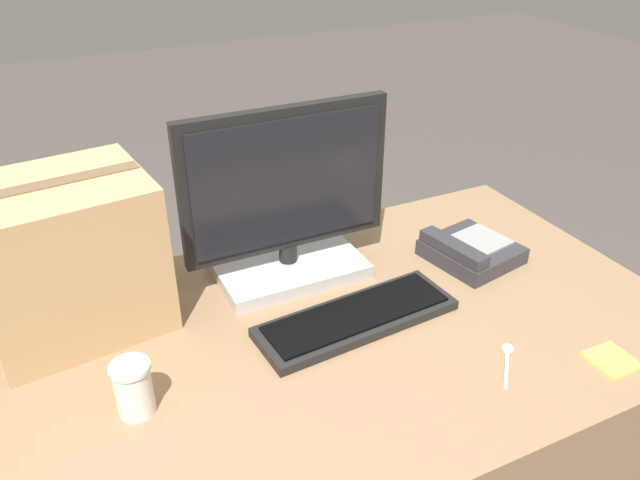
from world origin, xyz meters
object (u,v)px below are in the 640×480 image
object	(u,v)px
keyboard	(356,316)
sticky_note_pad	(611,360)
paper_cup_right	(134,388)
cardboard_box	(68,257)
spoon	(507,357)
desk_phone	(470,251)
monitor	(287,210)

from	to	relation	value
keyboard	sticky_note_pad	bearing A→B (deg)	-44.62
paper_cup_right	sticky_note_pad	distance (m)	0.94
cardboard_box	paper_cup_right	bearing A→B (deg)	-80.72
paper_cup_right	spoon	distance (m)	0.74
desk_phone	monitor	bearing A→B (deg)	150.85
paper_cup_right	spoon	xyz separation A→B (m)	(0.71, -0.18, -0.05)
keyboard	paper_cup_right	world-z (taller)	paper_cup_right
desk_phone	sticky_note_pad	distance (m)	0.45
cardboard_box	monitor	bearing A→B (deg)	-1.70
paper_cup_right	desk_phone	bearing A→B (deg)	10.57
desk_phone	keyboard	bearing A→B (deg)	-176.04
keyboard	desk_phone	world-z (taller)	desk_phone
desk_phone	paper_cup_right	world-z (taller)	paper_cup_right
keyboard	desk_phone	xyz separation A→B (m)	(0.39, 0.10, 0.01)
keyboard	desk_phone	bearing A→B (deg)	10.37
cardboard_box	sticky_note_pad	size ratio (longest dim) A/B	4.44
monitor	spoon	size ratio (longest dim) A/B	4.45
spoon	cardboard_box	bearing A→B (deg)	99.01
spoon	paper_cup_right	bearing A→B (deg)	118.23
keyboard	sticky_note_pad	xyz separation A→B (m)	(0.41, -0.34, -0.01)
cardboard_box	keyboard	bearing A→B (deg)	-25.81
spoon	keyboard	bearing A→B (deg)	84.68
cardboard_box	sticky_note_pad	xyz separation A→B (m)	(0.95, -0.61, -0.16)
keyboard	desk_phone	distance (m)	0.40
monitor	cardboard_box	distance (m)	0.49
keyboard	spoon	size ratio (longest dim) A/B	4.10
monitor	paper_cup_right	size ratio (longest dim) A/B	4.62
keyboard	spoon	distance (m)	0.33
monitor	cardboard_box	xyz separation A→B (m)	(-0.49, 0.01, -0.01)
keyboard	paper_cup_right	xyz separation A→B (m)	(-0.49, -0.06, 0.04)
monitor	sticky_note_pad	distance (m)	0.77
paper_cup_right	spoon	world-z (taller)	paper_cup_right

